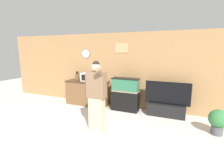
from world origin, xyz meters
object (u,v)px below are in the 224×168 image
(knife_block, at_px, (77,77))
(tv_on_stand, at_px, (167,106))
(counter_island, at_px, (87,93))
(microwave, at_px, (88,77))
(person_standing, at_px, (96,95))
(aquarium_on_stand, at_px, (125,94))
(potted_plant, at_px, (218,120))

(knife_block, relative_size, tv_on_stand, 0.26)
(counter_island, distance_m, microwave, 0.60)
(knife_block, bearing_deg, person_standing, -44.61)
(microwave, distance_m, person_standing, 2.18)
(aquarium_on_stand, bearing_deg, tv_on_stand, 1.64)
(counter_island, bearing_deg, aquarium_on_stand, -1.63)
(microwave, bearing_deg, aquarium_on_stand, -2.41)
(tv_on_stand, xyz_separation_m, potted_plant, (1.28, -0.76, 0.05))
(microwave, relative_size, potted_plant, 0.78)
(counter_island, bearing_deg, knife_block, 179.32)
(potted_plant, bearing_deg, tv_on_stand, 149.09)
(microwave, distance_m, knife_block, 0.48)
(microwave, bearing_deg, counter_island, -163.02)
(counter_island, bearing_deg, tv_on_stand, -0.10)
(counter_island, relative_size, knife_block, 4.59)
(aquarium_on_stand, distance_m, person_standing, 1.74)
(counter_island, xyz_separation_m, tv_on_stand, (2.85, -0.00, -0.13))
(microwave, distance_m, potted_plant, 4.20)
(potted_plant, bearing_deg, aquarium_on_stand, 164.45)
(counter_island, height_order, microwave, microwave)
(counter_island, bearing_deg, microwave, 16.98)
(tv_on_stand, bearing_deg, potted_plant, -30.91)
(counter_island, xyz_separation_m, potted_plant, (4.13, -0.77, -0.09))
(counter_island, xyz_separation_m, microwave, (0.06, 0.02, 0.60))
(person_standing, bearing_deg, aquarium_on_stand, 84.34)
(microwave, height_order, aquarium_on_stand, microwave)
(microwave, xyz_separation_m, knife_block, (-0.48, -0.01, -0.02))
(tv_on_stand, relative_size, potted_plant, 2.16)
(aquarium_on_stand, xyz_separation_m, potted_plant, (2.61, -0.73, -0.20))
(counter_island, distance_m, aquarium_on_stand, 1.52)
(microwave, xyz_separation_m, potted_plant, (4.07, -0.79, -0.68))
(knife_block, distance_m, person_standing, 2.49)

